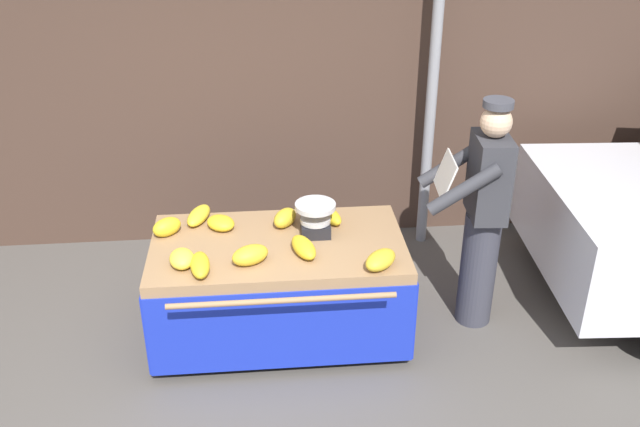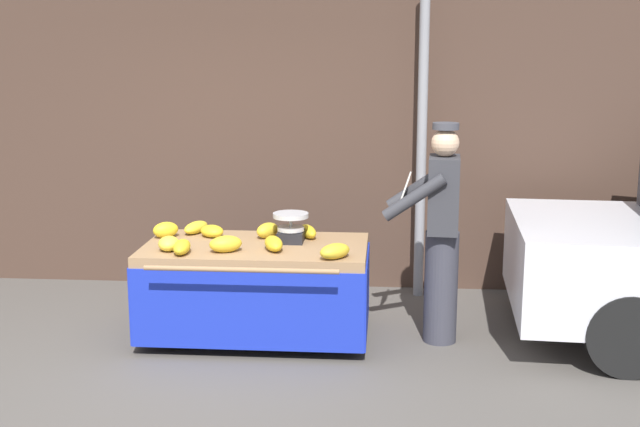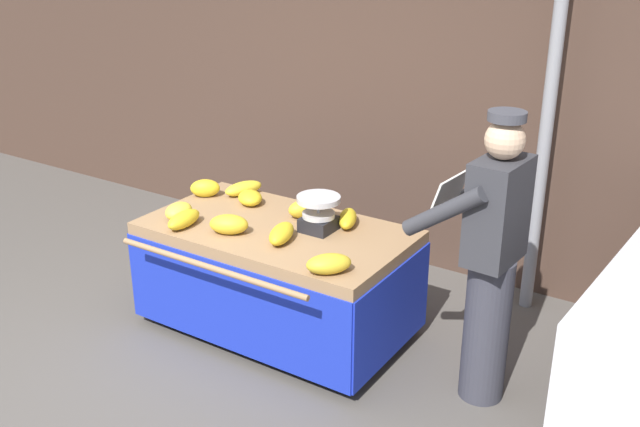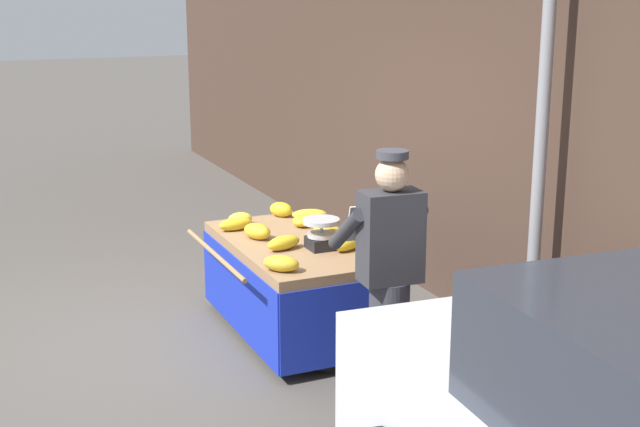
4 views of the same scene
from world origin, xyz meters
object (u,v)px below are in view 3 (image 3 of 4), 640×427
Objects in this scene: banana_bunch_6 at (329,264)px; banana_bunch_8 at (348,219)px; banana_bunch_2 at (179,211)px; banana_bunch_9 at (229,224)px; banana_cart at (277,256)px; banana_bunch_5 at (250,198)px; vendor_person at (490,260)px; weighing_scale at (319,213)px; banana_bunch_3 at (281,233)px; street_pole at (548,114)px; banana_bunch_1 at (304,209)px; banana_bunch_4 at (243,188)px; banana_bunch_0 at (184,219)px; banana_bunch_7 at (205,188)px.

banana_bunch_6 is 0.95× the size of banana_bunch_8.
banana_bunch_9 is at bearing -0.93° from banana_bunch_2.
banana_bunch_5 is (-0.39, 0.23, 0.26)m from banana_cart.
banana_cart is at bearing 149.81° from banana_bunch_6.
banana_bunch_9 is at bearing -169.52° from vendor_person.
banana_bunch_2 is 0.81× the size of banana_bunch_6.
banana_bunch_6 is (0.38, -0.47, -0.06)m from weighing_scale.
banana_bunch_3 reaches higher than banana_cart.
banana_bunch_5 reaches higher than banana_cart.
banana_bunch_6 is at bearing -112.55° from street_pole.
vendor_person reaches higher than banana_bunch_5.
banana_bunch_4 is (-0.61, 0.12, -0.01)m from banana_bunch_1.
banana_bunch_6 is 0.84m from banana_bunch_9.
banana_bunch_1 is 0.84m from banana_bunch_6.
banana_bunch_2 is (-1.94, -1.50, -0.61)m from street_pole.
banana_bunch_5 is 0.86× the size of banana_bunch_9.
banana_bunch_4 is 0.94m from banana_bunch_8.
banana_bunch_0 is 0.56m from banana_bunch_5.
banana_bunch_9 is (0.32, 0.07, 0.01)m from banana_bunch_0.
banana_bunch_0 is 0.14m from banana_bunch_2.
banana_bunch_4 is at bearing 148.51° from banana_bunch_6.
banana_bunch_8 is at bearing 168.17° from vendor_person.
banana_bunch_2 is at bearing 179.07° from banana_bunch_9.
street_pole is 2.49m from banana_bunch_0.
banana_bunch_3 is at bearing 13.17° from banana_bunch_0.
banana_cart is 8.23× the size of banana_bunch_5.
banana_bunch_0 is 0.68m from banana_bunch_4.
banana_bunch_7 reaches higher than banana_bunch_6.
weighing_scale reaches higher than banana_cart.
banana_bunch_8 is (0.88, 0.59, -0.00)m from banana_bunch_0.
vendor_person is (1.37, -0.19, 0.05)m from banana_bunch_1.
banana_cart is 5.98× the size of banana_bunch_3.
street_pole is 12.67× the size of banana_bunch_1.
street_pole is 2.16m from banana_bunch_4.
banana_bunch_7 is (-0.26, 0.50, 0.01)m from banana_bunch_0.
banana_bunch_1 is 0.55m from banana_bunch_9.
banana_bunch_1 reaches higher than banana_cart.
banana_bunch_7 is at bearing 175.70° from weighing_scale.
vendor_person is at bearing 10.48° from banana_bunch_9.
weighing_scale is at bearing -4.30° from banana_bunch_7.
vendor_person is at bearing 9.70° from banana_bunch_3.
street_pole reaches higher than banana_bunch_7.
banana_bunch_2 reaches higher than banana_bunch_4.
banana_bunch_2 is at bearing -158.94° from weighing_scale.
banana_cart is 1.02× the size of vendor_person.
weighing_scale is at bearing 21.06° from banana_bunch_2.
banana_bunch_2 is 0.71× the size of banana_bunch_4.
banana_bunch_5 is at bearing 8.00° from banana_bunch_7.
weighing_scale reaches higher than banana_bunch_1.
banana_bunch_5 is at bearing -178.53° from banana_bunch_1.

